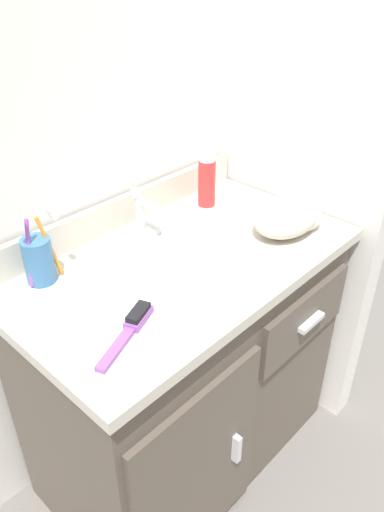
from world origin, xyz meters
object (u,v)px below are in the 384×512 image
object	(u,v)px
toothbrush_cup	(39,259)
shaving_cream_can	(207,180)
hand_towel	(290,217)
hairbrush	(132,326)

from	to	relation	value
toothbrush_cup	shaving_cream_can	xyz separation A→B (m)	(0.54, -0.02, 0.02)
shaving_cream_can	hand_towel	xyz separation A→B (m)	(0.04, -0.26, -0.04)
toothbrush_cup	shaving_cream_can	distance (m)	0.54
hairbrush	hand_towel	bearing A→B (deg)	-22.02
shaving_cream_can	hairbrush	size ratio (longest dim) A/B	0.83
hand_towel	shaving_cream_can	bearing A→B (deg)	97.72
hairbrush	hand_towel	xyz separation A→B (m)	(0.55, -0.00, 0.03)
hand_towel	hairbrush	bearing A→B (deg)	179.71
toothbrush_cup	hand_towel	distance (m)	0.64
toothbrush_cup	shaving_cream_can	bearing A→B (deg)	-2.00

